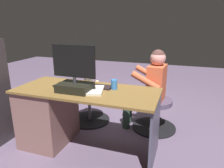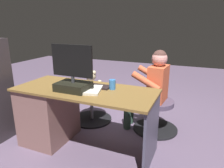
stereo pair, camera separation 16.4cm
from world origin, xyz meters
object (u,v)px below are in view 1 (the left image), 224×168
(desk, at_px, (56,113))
(cup, at_px, (114,84))
(keyboard, at_px, (94,86))
(teddy_bear, at_px, (89,83))
(office_chair_teddy, at_px, (90,106))
(visitor_chair, at_px, (155,113))
(computer_mouse, at_px, (67,83))
(monitor, at_px, (75,78))
(person, at_px, (150,83))
(tv_remote, at_px, (60,85))

(desk, distance_m, cup, 0.80)
(keyboard, xyz_separation_m, teddy_bear, (0.32, -0.55, -0.15))
(keyboard, xyz_separation_m, office_chair_teddy, (0.32, -0.54, -0.50))
(cup, distance_m, visitor_chair, 0.90)
(keyboard, height_order, computer_mouse, computer_mouse)
(office_chair_teddy, bearing_deg, computer_mouse, 89.54)
(monitor, distance_m, person, 1.07)
(tv_remote, height_order, office_chair_teddy, tv_remote)
(keyboard, distance_m, visitor_chair, 1.00)
(computer_mouse, xyz_separation_m, office_chair_teddy, (-0.00, -0.56, -0.51))
(monitor, bearing_deg, person, -128.62)
(keyboard, xyz_separation_m, visitor_chair, (-0.62, -0.62, -0.50))
(tv_remote, bearing_deg, desk, 47.35)
(keyboard, relative_size, tv_remote, 2.80)
(monitor, bearing_deg, keyboard, -120.46)
(keyboard, bearing_deg, teddy_bear, -59.98)
(desk, height_order, keyboard, keyboard)
(visitor_chair, bearing_deg, computer_mouse, 34.25)
(cup, height_order, visitor_chair, cup)
(desk, distance_m, tv_remote, 0.35)
(keyboard, height_order, person, person)
(keyboard, height_order, office_chair_teddy, keyboard)
(monitor, distance_m, office_chair_teddy, 0.99)
(cup, bearing_deg, computer_mouse, 1.60)
(cup, relative_size, teddy_bear, 0.31)
(computer_mouse, bearing_deg, desk, 37.91)
(tv_remote, bearing_deg, visitor_chair, -115.67)
(cup, distance_m, teddy_bear, 0.81)
(keyboard, relative_size, visitor_chair, 0.71)
(desk, xyz_separation_m, teddy_bear, (-0.13, -0.66, 0.19))
(desk, xyz_separation_m, person, (-0.98, -0.73, 0.25))
(cup, bearing_deg, tv_remote, 8.24)
(computer_mouse, xyz_separation_m, visitor_chair, (-0.94, -0.64, -0.50))
(desk, xyz_separation_m, tv_remote, (-0.07, -0.02, 0.34))
(keyboard, bearing_deg, person, -130.98)
(computer_mouse, bearing_deg, visitor_chair, -145.75)
(cup, xyz_separation_m, teddy_bear, (0.56, -0.55, -0.20))
(computer_mouse, distance_m, office_chair_teddy, 0.75)
(monitor, height_order, office_chair_teddy, monitor)
(cup, distance_m, tv_remote, 0.63)
(monitor, relative_size, teddy_bear, 1.42)
(person, bearing_deg, cup, 64.85)
(teddy_bear, bearing_deg, office_chair_teddy, 90.00)
(keyboard, bearing_deg, monitor, 59.54)
(tv_remote, xyz_separation_m, teddy_bear, (-0.06, -0.64, -0.15))
(teddy_bear, relative_size, person, 0.31)
(desk, height_order, visitor_chair, desk)
(desk, distance_m, office_chair_teddy, 0.68)
(computer_mouse, height_order, person, person)
(keyboard, bearing_deg, desk, 14.46)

